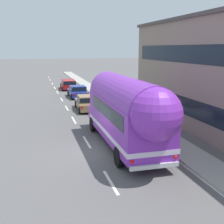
{
  "coord_description": "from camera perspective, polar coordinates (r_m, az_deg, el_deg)",
  "views": [
    {
      "loc": [
        -3.0,
        -15.06,
        5.69
      ],
      "look_at": [
        1.7,
        2.17,
        1.74
      ],
      "focal_mm": 46.47,
      "sensor_mm": 36.0,
      "label": 1
    }
  ],
  "objects": [
    {
      "name": "ground_plane",
      "position": [
        16.38,
        -3.79,
        -7.89
      ],
      "size": [
        300.0,
        300.0,
        0.0
      ],
      "primitive_type": "plane",
      "color": "#565454"
    },
    {
      "name": "lane_markings",
      "position": [
        29.11,
        -3.45,
        1.18
      ],
      "size": [
        4.12,
        80.0,
        0.01
      ],
      "color": "silver",
      "rests_on": "ground"
    },
    {
      "name": "sidewalk_slab",
      "position": [
        26.88,
        2.28,
        0.4
      ],
      "size": [
        1.91,
        90.0,
        0.15
      ],
      "primitive_type": "cube",
      "color": "#9E9B93",
      "rests_on": "ground"
    },
    {
      "name": "painted_bus",
      "position": [
        16.19,
        3.06,
        0.38
      ],
      "size": [
        2.61,
        10.91,
        4.12
      ],
      "color": "purple",
      "rests_on": "ground"
    },
    {
      "name": "car_lead",
      "position": [
        27.24,
        -4.97,
        1.93
      ],
      "size": [
        2.0,
        4.49,
        1.37
      ],
      "color": "olive",
      "rests_on": "ground"
    },
    {
      "name": "car_second",
      "position": [
        34.45,
        -6.76,
        4.09
      ],
      "size": [
        2.06,
        4.28,
        1.37
      ],
      "color": "navy",
      "rests_on": "ground"
    },
    {
      "name": "car_third",
      "position": [
        41.28,
        -8.57,
        5.52
      ],
      "size": [
        2.08,
        4.55,
        1.37
      ],
      "color": "#A5191E",
      "rests_on": "ground"
    }
  ]
}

